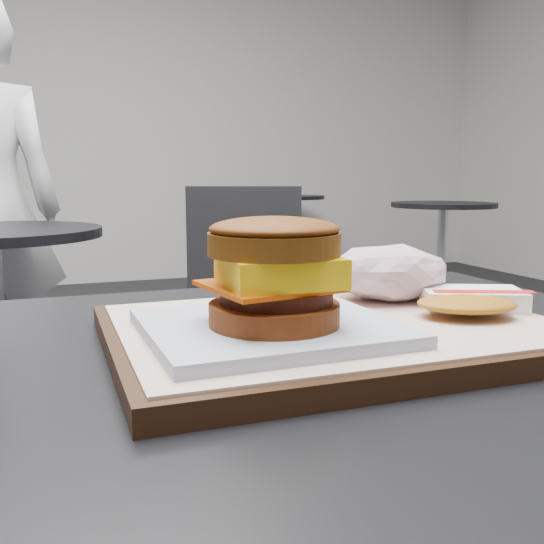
{
  "coord_description": "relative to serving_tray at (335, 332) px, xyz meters",
  "views": [
    {
      "loc": [
        -0.17,
        -0.45,
        0.91
      ],
      "look_at": [
        0.0,
        0.0,
        0.83
      ],
      "focal_mm": 40.0,
      "sensor_mm": 36.0,
      "label": 1
    }
  ],
  "objects": [
    {
      "name": "breakfast_sandwich",
      "position": [
        -0.07,
        -0.03,
        0.05
      ],
      "size": [
        0.19,
        0.17,
        0.09
      ],
      "color": "silver",
      "rests_on": "serving_tray"
    },
    {
      "name": "hash_brown",
      "position": [
        0.13,
        -0.01,
        0.02
      ],
      "size": [
        0.13,
        0.12,
        0.02
      ],
      "color": "white",
      "rests_on": "serving_tray"
    },
    {
      "name": "crumpled_wrapper",
      "position": [
        0.09,
        0.06,
        0.04
      ],
      "size": [
        0.12,
        0.1,
        0.05
      ],
      "primitive_type": null,
      "color": "silver",
      "rests_on": "serving_tray"
    },
    {
      "name": "bg_table_far",
      "position": [
        1.74,
        4.5,
        -0.22
      ],
      "size": [
        0.66,
        0.66,
        0.75
      ],
      "color": "black",
      "rests_on": "ground"
    },
    {
      "name": "neighbor_chair",
      "position": [
        0.29,
        1.56,
        -0.27
      ],
      "size": [
        0.65,
        0.54,
        0.88
      ],
      "color": "#A5A6AA",
      "rests_on": "ground"
    },
    {
      "name": "bg_table_near",
      "position": [
        2.14,
        2.8,
        -0.22
      ],
      "size": [
        0.66,
        0.66,
        0.75
      ],
      "color": "black",
      "rests_on": "ground"
    },
    {
      "name": "serving_tray",
      "position": [
        0.0,
        0.0,
        0.0
      ],
      "size": [
        0.38,
        0.28,
        0.02
      ],
      "color": "black",
      "rests_on": "customer_table"
    }
  ]
}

